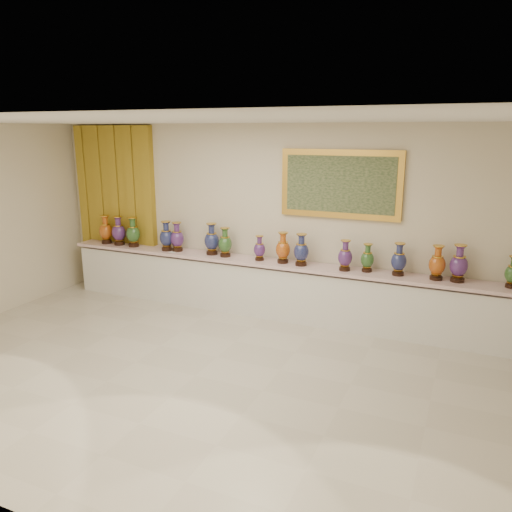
# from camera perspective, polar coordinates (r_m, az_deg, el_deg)

# --- Properties ---
(ground) EXTENTS (8.00, 8.00, 0.00)m
(ground) POSITION_cam_1_polar(r_m,az_deg,el_deg) (6.27, -6.95, -13.43)
(ground) COLOR beige
(ground) RESTS_ON ground
(room) EXTENTS (8.00, 8.00, 8.00)m
(room) POSITION_cam_1_polar(r_m,az_deg,el_deg) (9.01, -12.36, 5.61)
(room) COLOR beige
(room) RESTS_ON ground
(counter) EXTENTS (7.28, 0.48, 0.90)m
(counter) POSITION_cam_1_polar(r_m,az_deg,el_deg) (7.97, 1.30, -3.76)
(counter) COLOR white
(counter) RESTS_ON ground
(vase_0) EXTENTS (0.26, 0.26, 0.51)m
(vase_0) POSITION_cam_1_polar(r_m,az_deg,el_deg) (9.41, -16.79, 2.78)
(vase_0) COLOR black
(vase_0) RESTS_ON counter
(vase_1) EXTENTS (0.27, 0.27, 0.52)m
(vase_1) POSITION_cam_1_polar(r_m,az_deg,el_deg) (9.21, -15.42, 2.65)
(vase_1) COLOR black
(vase_1) RESTS_ON counter
(vase_2) EXTENTS (0.30, 0.30, 0.52)m
(vase_2) POSITION_cam_1_polar(r_m,az_deg,el_deg) (9.02, -13.86, 2.51)
(vase_2) COLOR black
(vase_2) RESTS_ON counter
(vase_3) EXTENTS (0.28, 0.28, 0.50)m
(vase_3) POSITION_cam_1_polar(r_m,az_deg,el_deg) (8.60, -10.20, 2.11)
(vase_3) COLOR black
(vase_3) RESTS_ON counter
(vase_4) EXTENTS (0.25, 0.25, 0.50)m
(vase_4) POSITION_cam_1_polar(r_m,az_deg,el_deg) (8.53, -9.00, 2.02)
(vase_4) COLOR black
(vase_4) RESTS_ON counter
(vase_5) EXTENTS (0.32, 0.32, 0.52)m
(vase_5) POSITION_cam_1_polar(r_m,az_deg,el_deg) (8.22, -5.09, 1.77)
(vase_5) COLOR black
(vase_5) RESTS_ON counter
(vase_6) EXTENTS (0.25, 0.25, 0.48)m
(vase_6) POSITION_cam_1_polar(r_m,az_deg,el_deg) (8.07, -3.54, 1.42)
(vase_6) COLOR black
(vase_6) RESTS_ON counter
(vase_7) EXTENTS (0.24, 0.24, 0.39)m
(vase_7) POSITION_cam_1_polar(r_m,az_deg,el_deg) (7.83, 0.41, 0.78)
(vase_7) COLOR black
(vase_7) RESTS_ON counter
(vase_8) EXTENTS (0.27, 0.27, 0.48)m
(vase_8) POSITION_cam_1_polar(r_m,az_deg,el_deg) (7.68, 3.10, 0.79)
(vase_8) COLOR black
(vase_8) RESTS_ON counter
(vase_9) EXTENTS (0.30, 0.30, 0.49)m
(vase_9) POSITION_cam_1_polar(r_m,az_deg,el_deg) (7.55, 5.20, 0.54)
(vase_9) COLOR black
(vase_9) RESTS_ON counter
(vase_10) EXTENTS (0.25, 0.25, 0.45)m
(vase_10) POSITION_cam_1_polar(r_m,az_deg,el_deg) (7.37, 10.15, -0.10)
(vase_10) COLOR black
(vase_10) RESTS_ON counter
(vase_11) EXTENTS (0.22, 0.22, 0.41)m
(vase_11) POSITION_cam_1_polar(r_m,az_deg,el_deg) (7.38, 12.61, -0.35)
(vase_11) COLOR black
(vase_11) RESTS_ON counter
(vase_12) EXTENTS (0.29, 0.29, 0.47)m
(vase_12) POSITION_cam_1_polar(r_m,az_deg,el_deg) (7.30, 16.01, -0.53)
(vase_12) COLOR black
(vase_12) RESTS_ON counter
(vase_13) EXTENTS (0.24, 0.24, 0.48)m
(vase_13) POSITION_cam_1_polar(r_m,az_deg,el_deg) (7.24, 19.99, -0.90)
(vase_13) COLOR black
(vase_13) RESTS_ON counter
(vase_14) EXTENTS (0.30, 0.30, 0.51)m
(vase_14) POSITION_cam_1_polar(r_m,az_deg,el_deg) (7.24, 22.16, -0.98)
(vase_14) COLOR black
(vase_14) RESTS_ON counter
(label_card) EXTENTS (0.10, 0.06, 0.00)m
(label_card) POSITION_cam_1_polar(r_m,az_deg,el_deg) (8.49, -9.53, 0.43)
(label_card) COLOR white
(label_card) RESTS_ON counter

